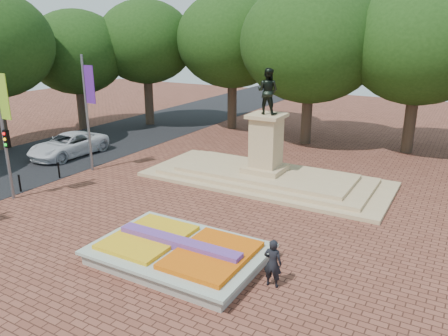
% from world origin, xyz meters
% --- Properties ---
extents(ground, '(90.00, 90.00, 0.00)m').
position_xyz_m(ground, '(0.00, 0.00, 0.00)').
color(ground, brown).
rests_on(ground, ground).
extents(asphalt_street, '(9.00, 90.00, 0.02)m').
position_xyz_m(asphalt_street, '(-15.00, 5.00, 0.01)').
color(asphalt_street, black).
rests_on(asphalt_street, ground).
extents(flower_bed, '(6.30, 4.30, 0.91)m').
position_xyz_m(flower_bed, '(1.03, -2.00, 0.38)').
color(flower_bed, gray).
rests_on(flower_bed, ground).
extents(monument, '(14.00, 6.00, 6.40)m').
position_xyz_m(monument, '(0.00, 8.00, 0.88)').
color(monument, tan).
rests_on(monument, ground).
extents(tree_row_back, '(44.80, 8.80, 10.43)m').
position_xyz_m(tree_row_back, '(2.33, 18.00, 6.67)').
color(tree_row_back, '#39281F').
rests_on(tree_row_back, ground).
extents(van, '(2.73, 5.71, 1.57)m').
position_xyz_m(van, '(-13.93, 6.02, 0.78)').
color(van, silver).
rests_on(van, ground).
extents(pedestrian, '(0.67, 0.48, 1.74)m').
position_xyz_m(pedestrian, '(4.74, -1.80, 0.87)').
color(pedestrian, black).
rests_on(pedestrian, ground).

